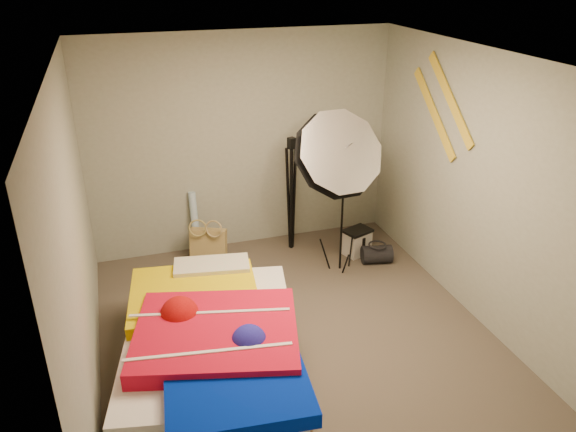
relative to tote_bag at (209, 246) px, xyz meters
name	(u,v)px	position (x,y,z in m)	size (l,w,h in m)	color
floor	(297,336)	(0.52, -1.62, -0.20)	(4.00, 4.00, 0.00)	brown
ceiling	(300,60)	(0.52, -1.62, 2.30)	(4.00, 4.00, 0.00)	silver
wall_back	(242,144)	(0.52, 0.38, 1.05)	(3.50, 3.50, 0.00)	gray
wall_front	(421,367)	(0.52, -3.62, 1.05)	(3.50, 3.50, 0.00)	gray
wall_left	(76,244)	(-1.23, -1.62, 1.05)	(4.00, 4.00, 0.00)	gray
wall_right	(479,190)	(2.27, -1.62, 1.05)	(4.00, 4.00, 0.00)	gray
tote_bag	(209,246)	(0.00, 0.00, 0.00)	(0.41, 0.12, 0.41)	tan
wrapping_roll	(195,224)	(-0.10, 0.28, 0.17)	(0.09, 0.09, 0.75)	#5C93BA
camera_case	(357,243)	(1.69, -0.33, -0.06)	(0.29, 0.21, 0.29)	beige
duffel_bag	(377,254)	(1.82, -0.59, -0.10)	(0.21, 0.21, 0.34)	black
wall_stripe_upper	(450,99)	(2.25, -1.02, 1.75)	(0.02, 1.10, 0.10)	gold
wall_stripe_lower	(434,113)	(2.25, -0.77, 1.55)	(0.02, 1.10, 0.10)	gold
bed	(212,345)	(-0.31, -1.89, 0.09)	(1.76, 2.33, 0.59)	#433320
photo_umbrella	(336,156)	(1.22, -0.71, 1.19)	(1.11, 0.80, 1.94)	black
camera_tripod	(291,187)	(1.01, 0.06, 0.58)	(0.09, 0.09, 1.37)	black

